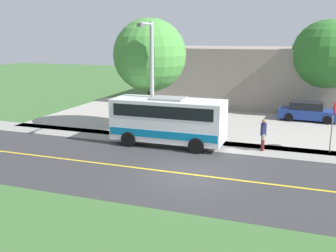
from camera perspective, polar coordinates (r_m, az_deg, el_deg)
ground_plane at (r=18.36m, az=3.34°, el=-7.20°), size 120.00×120.00×0.00m
road_surface at (r=18.36m, az=3.34°, el=-7.19°), size 8.00×100.00×0.01m
sidewalk at (r=23.15m, az=6.95°, el=-2.90°), size 2.40×100.00×0.01m
parking_lot_surface at (r=29.69m, az=15.70°, el=0.30°), size 14.00×36.00×0.01m
road_centre_line at (r=18.36m, az=3.34°, el=-7.18°), size 0.16×100.00×0.00m
shuttle_bus_front at (r=22.82m, az=0.04°, el=1.05°), size 2.62×6.78×2.88m
pedestrian_with_bags at (r=22.46m, az=13.97°, el=-1.10°), size 0.72×0.34×1.83m
pedestrian_waiting at (r=22.61m, az=7.82°, el=-1.11°), size 0.72×0.34×1.59m
stop_sign at (r=23.13m, az=23.31°, el=1.08°), size 0.76×0.07×2.88m
street_light_pole at (r=23.21m, az=-2.52°, el=7.32°), size 1.97×0.24×7.22m
parked_car_near at (r=31.56m, az=20.06°, el=2.00°), size 2.18×4.48×1.45m
tree_curbside at (r=25.89m, az=-2.73°, el=10.44°), size 4.85×4.85×7.58m
tree_lot_edge at (r=34.01m, az=22.54°, el=9.74°), size 5.59×5.59×7.71m
commercial_building at (r=38.23m, az=15.17°, el=7.17°), size 10.00×21.18×5.31m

